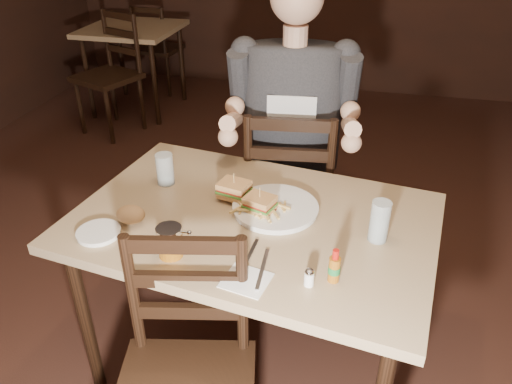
% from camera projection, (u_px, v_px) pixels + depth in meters
% --- Properties ---
extents(room_shell, '(7.00, 7.00, 7.00)m').
position_uv_depth(room_shell, '(337.00, 32.00, 1.64)').
color(room_shell, black).
rests_on(room_shell, ground).
extents(main_table, '(1.41, 1.04, 0.77)m').
position_uv_depth(main_table, '(253.00, 234.00, 1.86)').
color(main_table, tan).
rests_on(main_table, ground).
extents(bg_table, '(0.81, 0.81, 0.77)m').
position_uv_depth(bg_table, '(133.00, 37.00, 4.48)').
color(bg_table, tan).
rests_on(bg_table, ground).
extents(chair_far, '(0.51, 0.54, 0.98)m').
position_uv_depth(chair_far, '(289.00, 192.00, 2.52)').
color(chair_far, black).
rests_on(chair_far, ground).
extents(bg_chair_far, '(0.44, 0.47, 0.87)m').
position_uv_depth(bg_chair_far, '(159.00, 48.00, 5.07)').
color(bg_chair_far, black).
rests_on(bg_chair_far, ground).
extents(bg_chair_near, '(0.60, 0.62, 0.97)m').
position_uv_depth(bg_chair_near, '(107.00, 77.00, 4.12)').
color(bg_chair_near, black).
rests_on(bg_chair_near, ground).
extents(diner, '(0.65, 0.54, 1.03)m').
position_uv_depth(diner, '(293.00, 95.00, 2.20)').
color(diner, '#313136').
rests_on(diner, chair_far).
extents(dinner_plate, '(0.35, 0.35, 0.02)m').
position_uv_depth(dinner_plate, '(275.00, 209.00, 1.86)').
color(dinner_plate, white).
rests_on(dinner_plate, main_table).
extents(sandwich_left, '(0.13, 0.12, 0.10)m').
position_uv_depth(sandwich_left, '(234.00, 185.00, 1.90)').
color(sandwich_left, tan).
rests_on(sandwich_left, dinner_plate).
extents(sandwich_right, '(0.12, 0.11, 0.09)m').
position_uv_depth(sandwich_right, '(260.00, 200.00, 1.81)').
color(sandwich_right, tan).
rests_on(sandwich_right, dinner_plate).
extents(fries_pile, '(0.27, 0.21, 0.04)m').
position_uv_depth(fries_pile, '(259.00, 207.00, 1.82)').
color(fries_pile, '#D8B367').
rests_on(fries_pile, dinner_plate).
extents(ketchup_dollop, '(0.05, 0.05, 0.01)m').
position_uv_depth(ketchup_dollop, '(272.00, 209.00, 1.83)').
color(ketchup_dollop, maroon).
rests_on(ketchup_dollop, dinner_plate).
extents(glass_left, '(0.08, 0.08, 0.13)m').
position_uv_depth(glass_left, '(165.00, 169.00, 2.01)').
color(glass_left, silver).
rests_on(glass_left, main_table).
extents(glass_right, '(0.07, 0.07, 0.15)m').
position_uv_depth(glass_right, '(380.00, 221.00, 1.67)').
color(glass_right, silver).
rests_on(glass_right, main_table).
extents(hot_sauce, '(0.04, 0.04, 0.12)m').
position_uv_depth(hot_sauce, '(335.00, 266.00, 1.50)').
color(hot_sauce, '#935210').
rests_on(hot_sauce, main_table).
extents(salt_shaker, '(0.03, 0.03, 0.06)m').
position_uv_depth(salt_shaker, '(309.00, 278.00, 1.50)').
color(salt_shaker, white).
rests_on(salt_shaker, main_table).
extents(syrup_dispenser, '(0.10, 0.10, 0.11)m').
position_uv_depth(syrup_dispenser, '(170.00, 242.00, 1.61)').
color(syrup_dispenser, '#935210').
rests_on(syrup_dispenser, main_table).
extents(napkin, '(0.16, 0.15, 0.00)m').
position_uv_depth(napkin, '(246.00, 280.00, 1.53)').
color(napkin, white).
rests_on(napkin, main_table).
extents(knife, '(0.02, 0.20, 0.00)m').
position_uv_depth(knife, '(262.00, 269.00, 1.57)').
color(knife, silver).
rests_on(knife, napkin).
extents(fork, '(0.02, 0.16, 0.00)m').
position_uv_depth(fork, '(251.00, 253.00, 1.64)').
color(fork, silver).
rests_on(fork, napkin).
extents(side_plate, '(0.17, 0.17, 0.01)m').
position_uv_depth(side_plate, '(99.00, 233.00, 1.73)').
color(side_plate, white).
rests_on(side_plate, main_table).
extents(bread_roll, '(0.12, 0.10, 0.06)m').
position_uv_depth(bread_roll, '(131.00, 214.00, 1.77)').
color(bread_roll, tan).
rests_on(bread_roll, side_plate).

